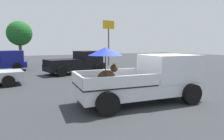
{
  "coord_description": "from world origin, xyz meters",
  "views": [
    {
      "loc": [
        -4.89,
        -6.27,
        2.3
      ],
      "look_at": [
        -0.13,
        2.03,
        1.1
      ],
      "focal_mm": 32.03,
      "sensor_mm": 36.0,
      "label": 1
    }
  ],
  "objects_px": {
    "pickup_truck_main": "(149,78)",
    "pickup_truck_far": "(0,61)",
    "pickup_truck_red": "(78,63)",
    "motel_sign": "(109,34)"
  },
  "relations": [
    {
      "from": "pickup_truck_main",
      "to": "pickup_truck_red",
      "type": "bearing_deg",
      "value": 96.13
    },
    {
      "from": "pickup_truck_main",
      "to": "pickup_truck_far",
      "type": "bearing_deg",
      "value": 118.33
    },
    {
      "from": "pickup_truck_red",
      "to": "motel_sign",
      "type": "bearing_deg",
      "value": 31.75
    },
    {
      "from": "pickup_truck_red",
      "to": "pickup_truck_main",
      "type": "bearing_deg",
      "value": -100.07
    },
    {
      "from": "pickup_truck_main",
      "to": "pickup_truck_red",
      "type": "relative_size",
      "value": 1.05
    },
    {
      "from": "pickup_truck_main",
      "to": "pickup_truck_red",
      "type": "distance_m",
      "value": 9.3
    },
    {
      "from": "pickup_truck_main",
      "to": "pickup_truck_far",
      "type": "relative_size",
      "value": 1.05
    },
    {
      "from": "pickup_truck_red",
      "to": "motel_sign",
      "type": "relative_size",
      "value": 1.0
    },
    {
      "from": "pickup_truck_main",
      "to": "motel_sign",
      "type": "distance_m",
      "value": 15.1
    },
    {
      "from": "pickup_truck_red",
      "to": "motel_sign",
      "type": "height_order",
      "value": "motel_sign"
    }
  ]
}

